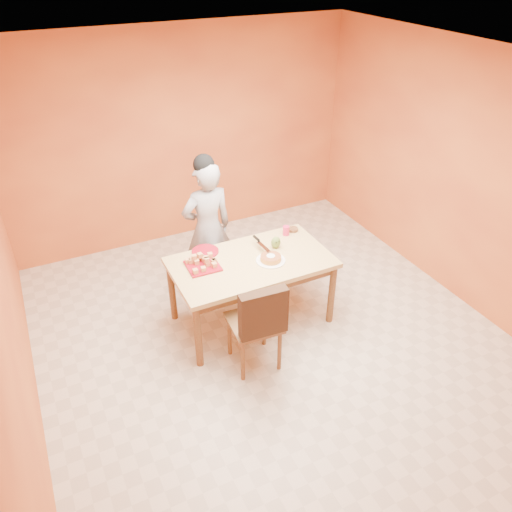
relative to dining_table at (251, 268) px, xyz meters
name	(u,v)px	position (x,y,z in m)	size (l,w,h in m)	color
floor	(273,340)	(0.05, -0.40, -0.67)	(5.00, 5.00, 0.00)	beige
ceiling	(280,66)	(0.05, -0.40, 2.03)	(5.00, 5.00, 0.00)	silver
wall_back	(183,138)	(0.05, 2.10, 0.68)	(4.50, 4.50, 0.00)	orange
wall_right	(465,179)	(2.30, -0.40, 0.68)	(5.00, 5.00, 0.00)	orange
dining_table	(251,268)	(0.00, 0.00, 0.00)	(1.60, 0.90, 0.76)	#DFB575
dining_chair	(255,322)	(-0.25, -0.60, -0.15)	(0.49, 0.56, 1.00)	brown
pastry_pile	(203,261)	(-0.47, 0.11, 0.16)	(0.28, 0.28, 0.09)	#E39960
person	(208,229)	(-0.18, 0.74, 0.12)	(0.57, 0.38, 1.57)	#959597
pastry_platter	(203,266)	(-0.47, 0.11, 0.10)	(0.31, 0.31, 0.02)	maroon
red_dinner_plate	(205,251)	(-0.36, 0.35, 0.10)	(0.28, 0.28, 0.02)	maroon
white_cake_plate	(271,261)	(0.17, -0.09, 0.10)	(0.29, 0.29, 0.01)	white
sponge_cake	(271,258)	(0.17, -0.09, 0.13)	(0.21, 0.21, 0.05)	orange
cake_server	(264,247)	(0.18, 0.09, 0.16)	(0.04, 0.23, 0.01)	silver
egg_ornament	(276,242)	(0.33, 0.11, 0.16)	(0.10, 0.08, 0.13)	olive
magenta_glass	(286,231)	(0.56, 0.30, 0.15)	(0.07, 0.07, 0.10)	#D41F4F
checker_tin	(293,229)	(0.67, 0.34, 0.11)	(0.11, 0.11, 0.03)	#391E0F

